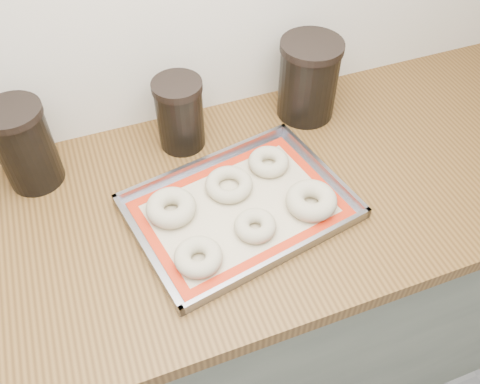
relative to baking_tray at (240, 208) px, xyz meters
name	(u,v)px	position (x,y,z in m)	size (l,w,h in m)	color
cabinet	(235,302)	(0.00, 0.04, -0.48)	(3.00, 0.65, 0.86)	slate
countertop	(233,203)	(0.00, 0.04, -0.03)	(3.06, 0.68, 0.04)	brown
baking_tray	(240,208)	(0.00, 0.00, 0.00)	(0.51, 0.41, 0.03)	gray
baking_mat	(240,209)	(0.00, 0.00, 0.00)	(0.47, 0.36, 0.00)	#C6B793
bagel_front_left	(198,257)	(-0.13, -0.10, 0.02)	(0.10, 0.10, 0.03)	#BDB292
bagel_front_mid	(255,226)	(0.01, -0.07, 0.01)	(0.09, 0.09, 0.03)	#BDB292
bagel_front_right	(311,200)	(0.15, -0.05, 0.02)	(0.11, 0.11, 0.04)	#BDB292
bagel_back_left	(171,208)	(-0.14, 0.04, 0.02)	(0.11, 0.11, 0.04)	#BDB292
bagel_back_mid	(229,184)	(0.00, 0.06, 0.01)	(0.11, 0.11, 0.03)	#BDB292
bagel_back_right	(269,162)	(0.11, 0.10, 0.01)	(0.10, 0.10, 0.03)	#BDB292
canister_left	(25,146)	(-0.41, 0.26, 0.10)	(0.13, 0.13, 0.20)	black
canister_mid	(180,114)	(-0.06, 0.26, 0.08)	(0.12, 0.12, 0.18)	black
canister_right	(308,79)	(0.28, 0.26, 0.10)	(0.15, 0.15, 0.21)	black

